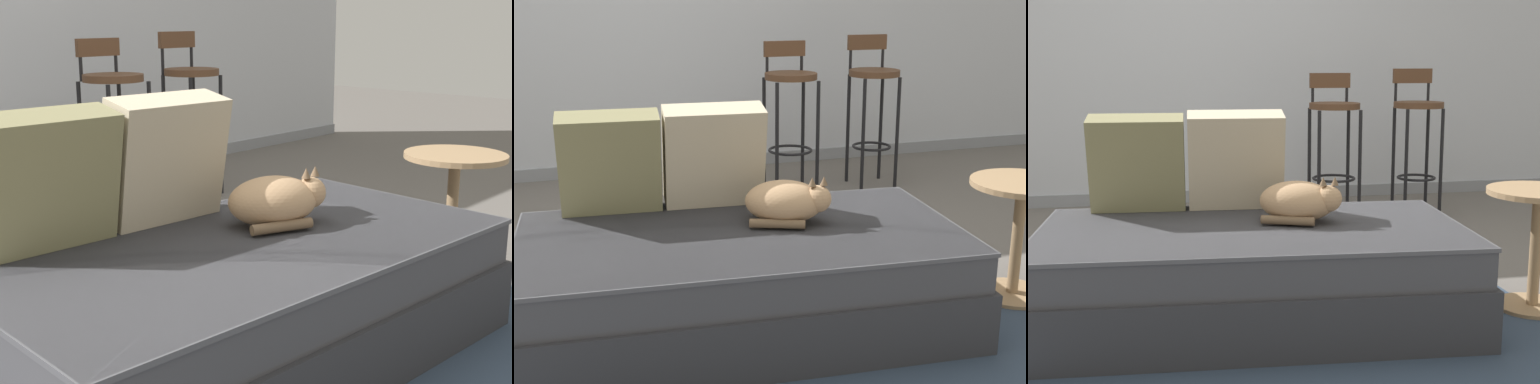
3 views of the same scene
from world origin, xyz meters
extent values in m
plane|color=#66605B|center=(0.00, 0.00, 0.00)|extent=(16.00, 16.00, 0.00)
cube|color=gray|center=(0.00, 2.20, 0.04)|extent=(8.00, 0.02, 0.09)
cube|color=#334256|center=(0.00, -0.70, 0.00)|extent=(2.45, 2.04, 0.01)
cube|color=#353539|center=(0.00, -0.40, 0.12)|extent=(1.81, 1.06, 0.24)
cube|color=#47474C|center=(0.00, -0.40, 0.32)|extent=(1.77, 1.02, 0.16)
cube|color=#525257|center=(0.00, -0.40, 0.40)|extent=(1.78, 1.03, 0.02)
cube|color=#847F56|center=(-0.45, 0.00, 0.62)|extent=(0.43, 0.25, 0.44)
cube|color=beige|center=(-0.02, -0.03, 0.63)|extent=(0.44, 0.26, 0.45)
ellipsoid|color=tan|center=(0.20, -0.33, 0.49)|extent=(0.39, 0.34, 0.17)
sphere|color=tan|center=(0.32, -0.40, 0.51)|extent=(0.11, 0.11, 0.11)
cone|color=brown|center=(0.29, -0.40, 0.58)|extent=(0.03, 0.03, 0.04)
cone|color=brown|center=(0.34, -0.40, 0.58)|extent=(0.03, 0.03, 0.04)
cylinder|color=brown|center=(0.14, -0.42, 0.43)|extent=(0.22, 0.12, 0.04)
cylinder|color=black|center=(0.70, 1.27, 0.38)|extent=(0.02, 0.02, 0.75)
cylinder|color=black|center=(0.97, 1.27, 0.38)|extent=(0.02, 0.02, 0.75)
cylinder|color=black|center=(0.70, 1.54, 0.38)|extent=(0.02, 0.02, 0.75)
cylinder|color=black|center=(0.97, 1.54, 0.38)|extent=(0.02, 0.02, 0.75)
torus|color=black|center=(0.83, 1.40, 0.28)|extent=(0.29, 0.29, 0.02)
cylinder|color=brown|center=(0.83, 1.40, 0.77)|extent=(0.34, 0.34, 0.04)
cylinder|color=black|center=(0.71, 1.53, 0.84)|extent=(0.02, 0.02, 0.18)
cylinder|color=black|center=(0.95, 1.53, 0.84)|extent=(0.02, 0.02, 0.18)
cube|color=brown|center=(0.83, 1.53, 0.94)|extent=(0.28, 0.03, 0.10)
cylinder|color=black|center=(1.30, 1.28, 0.38)|extent=(0.02, 0.02, 0.75)
cylinder|color=black|center=(1.55, 1.28, 0.38)|extent=(0.02, 0.02, 0.75)
cylinder|color=black|center=(1.30, 1.53, 0.38)|extent=(0.02, 0.02, 0.75)
cylinder|color=black|center=(1.55, 1.53, 0.38)|extent=(0.02, 0.02, 0.75)
torus|color=black|center=(1.43, 1.40, 0.27)|extent=(0.27, 0.27, 0.02)
cylinder|color=brown|center=(1.43, 1.40, 0.77)|extent=(0.34, 0.34, 0.04)
cylinder|color=black|center=(1.31, 1.53, 0.86)|extent=(0.02, 0.02, 0.21)
cylinder|color=black|center=(1.55, 1.53, 0.86)|extent=(0.02, 0.02, 0.21)
cube|color=brown|center=(1.43, 1.53, 0.96)|extent=(0.28, 0.03, 0.10)
cylinder|color=tan|center=(1.22, -0.49, 0.25)|extent=(0.05, 0.05, 0.51)
cylinder|color=tan|center=(1.22, -0.49, 0.01)|extent=(0.32, 0.32, 0.02)
cylinder|color=tan|center=(1.22, -0.49, 0.52)|extent=(0.44, 0.44, 0.02)
camera|label=1|loc=(-1.58, -1.89, 1.11)|focal=50.00mm
camera|label=2|loc=(-0.69, -2.94, 1.33)|focal=50.00mm
camera|label=3|loc=(-0.43, -3.20, 1.07)|focal=50.00mm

